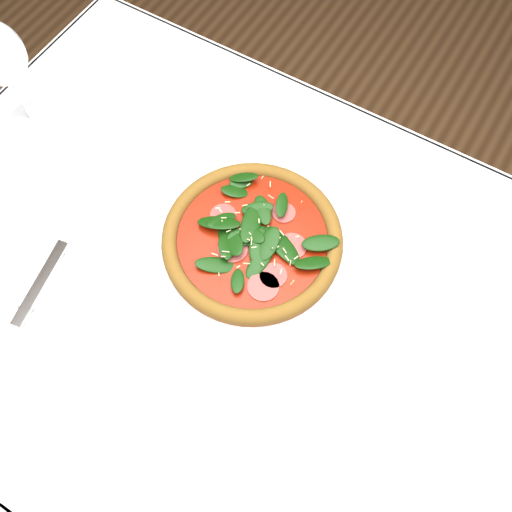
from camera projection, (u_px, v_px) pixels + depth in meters
The scene contains 6 objects.
ground at pixel (259, 408), 1.50m from camera, with size 6.00×6.00×0.00m, color brown.
dining_table at pixel (260, 327), 0.92m from camera, with size 1.21×0.81×0.75m.
plate at pixel (252, 244), 0.86m from camera, with size 0.31×0.31×0.01m.
pizza at pixel (252, 238), 0.85m from camera, with size 0.29×0.29×0.04m.
napkin at pixel (43, 285), 0.83m from camera, with size 0.17×0.08×0.01m, color white.
fork at pixel (52, 263), 0.84m from camera, with size 0.06×0.18×0.00m.
Camera 1 is at (0.15, -0.26, 1.52)m, focal length 40.00 mm.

